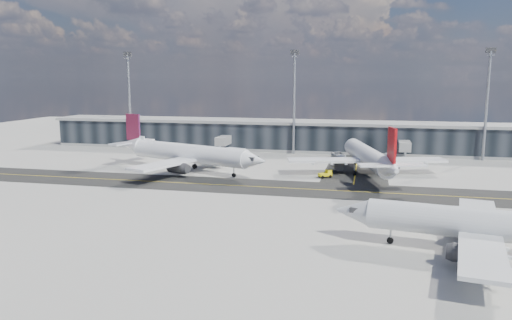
# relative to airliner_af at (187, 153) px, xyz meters

# --- Properties ---
(ground) EXTENTS (300.00, 300.00, 0.00)m
(ground) POSITION_rel_airliner_af_xyz_m (20.19, -16.68, -4.15)
(ground) COLOR gray
(ground) RESTS_ON ground
(taxiway_lanes) EXTENTS (180.00, 63.00, 0.03)m
(taxiway_lanes) POSITION_rel_airliner_af_xyz_m (24.11, -5.94, -4.14)
(taxiway_lanes) COLOR black
(taxiway_lanes) RESTS_ON ground
(terminal_concourse) EXTENTS (152.00, 19.80, 8.80)m
(terminal_concourse) POSITION_rel_airliner_af_xyz_m (20.24, 38.25, -0.06)
(terminal_concourse) COLOR black
(terminal_concourse) RESTS_ON ground
(floodlight_masts) EXTENTS (102.50, 0.70, 28.90)m
(floodlight_masts) POSITION_rel_airliner_af_xyz_m (20.19, 31.32, 11.45)
(floodlight_masts) COLOR gray
(floodlight_masts) RESTS_ON ground
(airliner_af) EXTENTS (41.09, 35.51, 12.57)m
(airliner_af) POSITION_rel_airliner_af_xyz_m (0.00, 0.00, 0.00)
(airliner_af) COLOR white
(airliner_af) RESTS_ON ground
(airliner_redtail) EXTENTS (35.47, 41.26, 12.35)m
(airliner_redtail) POSITION_rel_airliner_af_xyz_m (40.95, 4.33, -0.07)
(airliner_redtail) COLOR white
(airliner_redtail) RESTS_ON ground
(airliner_near) EXTENTS (38.72, 33.17, 11.49)m
(airliner_near) POSITION_rel_airliner_af_xyz_m (56.06, -44.20, -0.36)
(airliner_near) COLOR silver
(airliner_near) RESTS_ON ground
(baggage_tug) EXTENTS (3.12, 2.69, 1.79)m
(baggage_tug) POSITION_rel_airliner_af_xyz_m (32.13, -0.69, -3.26)
(baggage_tug) COLOR #FFEA0D
(baggage_tug) RESTS_ON ground
(service_van) EXTENTS (4.67, 6.36, 1.61)m
(service_van) POSITION_rel_airliner_af_xyz_m (33.15, 27.32, -3.35)
(service_van) COLOR white
(service_van) RESTS_ON ground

